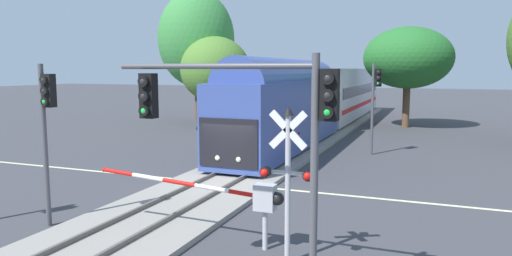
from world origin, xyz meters
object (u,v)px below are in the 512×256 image
at_px(traffic_signal_far_side, 375,94).
at_px(pine_left_background, 196,39).
at_px(crossing_gate_far, 216,130).
at_px(traffic_signal_median, 46,119).
at_px(oak_behind_train, 215,70).
at_px(crossing_signal_mast, 287,169).
at_px(elm_centre_background, 408,58).
at_px(commuter_train, 325,96).
at_px(crossing_gate_near, 243,196).
at_px(traffic_signal_near_right, 252,116).

bearing_deg(traffic_signal_far_side, pine_left_background, 146.07).
distance_m(crossing_gate_far, traffic_signal_median, 13.34).
bearing_deg(oak_behind_train, traffic_signal_far_side, -33.16).
bearing_deg(crossing_signal_mast, crossing_gate_far, 122.54).
height_order(crossing_signal_mast, pine_left_background, pine_left_background).
height_order(oak_behind_train, elm_centre_background, elm_centre_background).
relative_size(oak_behind_train, elm_centre_background, 0.92).
distance_m(commuter_train, pine_left_background, 13.82).
xyz_separation_m(crossing_gate_near, pine_left_background, (-16.22, 27.49, 6.21)).
height_order(commuter_train, traffic_signal_far_side, commuter_train).
xyz_separation_m(commuter_train, oak_behind_train, (-9.65, 0.05, 2.06)).
bearing_deg(traffic_signal_far_side, elm_centre_background, 86.57).
height_order(crossing_gate_near, traffic_signal_near_right, traffic_signal_near_right).
bearing_deg(pine_left_background, commuter_train, -10.68).
bearing_deg(commuter_train, traffic_signal_near_right, -80.12).
distance_m(traffic_signal_median, pine_left_background, 30.18).
height_order(traffic_signal_far_side, traffic_signal_near_right, traffic_signal_far_side).
bearing_deg(traffic_signal_near_right, pine_left_background, 120.22).
height_order(crossing_gate_near, elm_centre_background, elm_centre_background).
relative_size(crossing_signal_mast, traffic_signal_median, 0.79).
bearing_deg(traffic_signal_median, elm_centre_background, 74.17).
xyz_separation_m(commuter_train, crossing_gate_near, (3.52, -25.09, -1.35)).
height_order(commuter_train, crossing_signal_mast, commuter_train).
height_order(commuter_train, traffic_signal_median, commuter_train).
xyz_separation_m(traffic_signal_far_side, elm_centre_background, (0.84, 14.09, 2.31)).
relative_size(commuter_train, crossing_gate_near, 6.76).
relative_size(commuter_train, traffic_signal_far_side, 7.63).
relative_size(elm_centre_background, pine_left_background, 0.69).
bearing_deg(elm_centre_background, oak_behind_train, -164.00).
bearing_deg(traffic_signal_near_right, crossing_signal_mast, 85.10).
distance_m(traffic_signal_far_side, traffic_signal_near_right, 18.14).
bearing_deg(elm_centre_background, crossing_gate_far, -118.69).
height_order(crossing_gate_far, elm_centre_background, elm_centre_background).
xyz_separation_m(crossing_signal_mast, traffic_signal_near_right, (-0.17, -1.95, 1.47)).
bearing_deg(elm_centre_background, commuter_train, -142.67).
height_order(commuter_train, traffic_signal_near_right, commuter_train).
xyz_separation_m(crossing_signal_mast, traffic_signal_far_side, (0.09, 16.19, 1.07)).
xyz_separation_m(traffic_signal_near_right, elm_centre_background, (1.10, 32.23, 1.90)).
bearing_deg(pine_left_background, elm_centre_background, 6.50).
distance_m(commuter_train, traffic_signal_far_side, 10.86).
bearing_deg(traffic_signal_far_side, traffic_signal_near_right, -90.80).
bearing_deg(elm_centre_background, crossing_gate_near, -94.65).
distance_m(commuter_train, crossing_signal_mast, 26.24).
bearing_deg(commuter_train, pine_left_background, 169.32).
height_order(crossing_gate_far, traffic_signal_far_side, traffic_signal_far_side).
bearing_deg(traffic_signal_near_right, crossing_gate_far, 118.58).
xyz_separation_m(commuter_train, traffic_signal_far_side, (5.08, -9.57, 0.71)).
bearing_deg(pine_left_background, crossing_gate_far, -58.18).
distance_m(crossing_gate_near, oak_behind_train, 28.59).
relative_size(crossing_signal_mast, elm_centre_background, 0.47).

